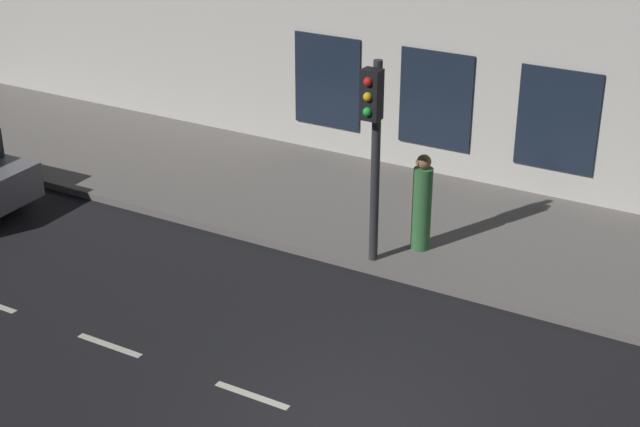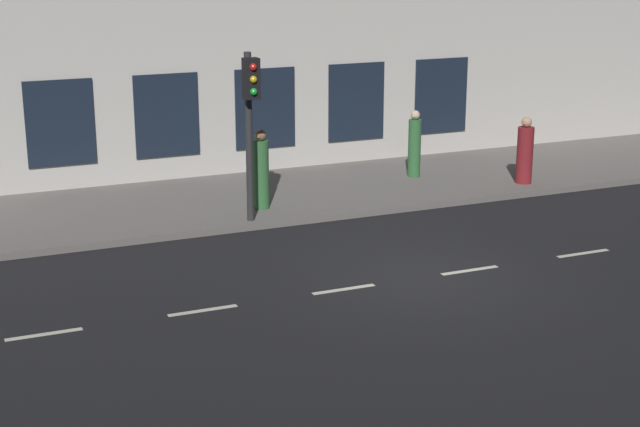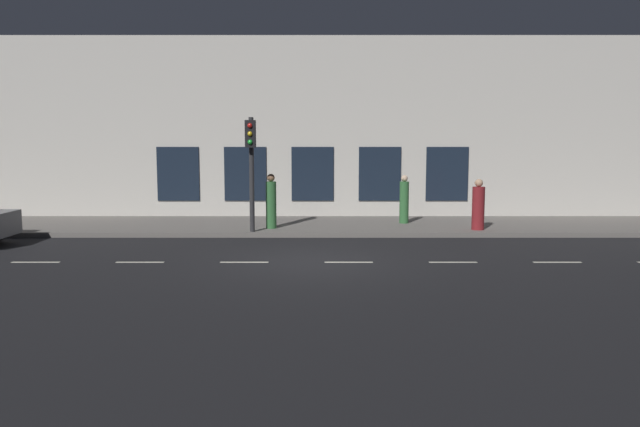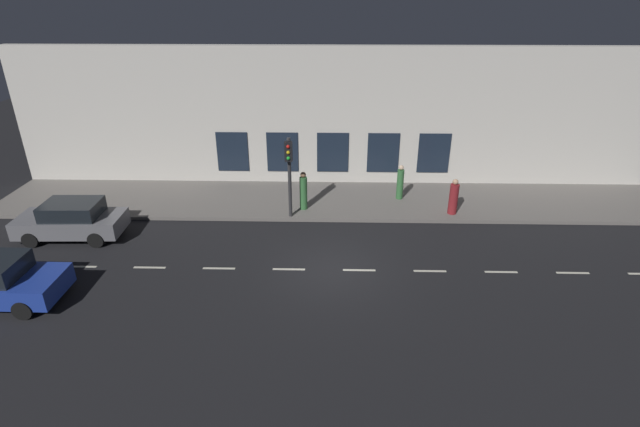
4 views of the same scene
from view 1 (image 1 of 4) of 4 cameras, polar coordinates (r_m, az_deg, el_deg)
sidewalk at (r=18.03m, az=11.29°, el=-1.71°), size 4.50×32.00×0.15m
building_facade at (r=19.18m, az=14.71°, el=10.44°), size 0.65×32.00×6.96m
traffic_light at (r=15.91m, az=3.19°, el=4.88°), size 0.50×0.32×3.60m
pedestrian_2 at (r=17.07m, az=6.06°, el=0.51°), size 0.48×0.48×1.80m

